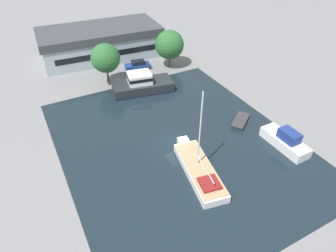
# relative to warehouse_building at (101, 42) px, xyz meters

# --- Properties ---
(ground_plane) EXTENTS (440.00, 440.00, 0.00)m
(ground_plane) POSITION_rel_warehouse_building_xyz_m (-0.02, -30.71, -2.87)
(ground_plane) COLOR slate
(water_canal) EXTENTS (28.01, 34.31, 0.01)m
(water_canal) POSITION_rel_warehouse_building_xyz_m (-0.02, -30.71, -2.87)
(water_canal) COLOR black
(water_canal) RESTS_ON ground
(warehouse_building) EXTENTS (23.33, 12.31, 5.68)m
(warehouse_building) POSITION_rel_warehouse_building_xyz_m (0.00, 0.00, 0.00)
(warehouse_building) COLOR #99A8B2
(warehouse_building) RESTS_ON ground
(quay_tree_near_building) EXTENTS (4.67, 4.67, 7.10)m
(quay_tree_near_building) POSITION_rel_warehouse_building_xyz_m (-2.72, -11.95, 1.89)
(quay_tree_near_building) COLOR brown
(quay_tree_near_building) RESTS_ON ground
(quay_tree_by_water) EXTENTS (5.16, 5.16, 6.82)m
(quay_tree_by_water) POSITION_rel_warehouse_building_xyz_m (9.57, -10.61, 1.36)
(quay_tree_by_water) COLOR brown
(quay_tree_by_water) RESTS_ON ground
(parked_car) EXTENTS (4.69, 2.46, 1.66)m
(parked_car) POSITION_rel_warehouse_building_xyz_m (3.88, -8.87, -2.04)
(parked_car) COLOR navy
(parked_car) RESTS_ON ground
(sailboat_moored) EXTENTS (4.55, 10.82, 10.28)m
(sailboat_moored) POSITION_rel_warehouse_building_xyz_m (-0.50, -36.49, -2.29)
(sailboat_moored) COLOR white
(sailboat_moored) RESTS_ON water_canal
(motor_cruiser) EXTENTS (10.24, 5.91, 3.11)m
(motor_cruiser) POSITION_rel_warehouse_building_xyz_m (1.47, -16.32, -1.75)
(motor_cruiser) COLOR #23282D
(motor_cruiser) RESTS_ON water_canal
(small_dinghy) EXTENTS (4.19, 3.67, 0.50)m
(small_dinghy) POSITION_rel_warehouse_building_xyz_m (9.90, -30.93, -2.61)
(small_dinghy) COLOR #23282D
(small_dinghy) RESTS_ON water_canal
(cabin_boat) EXTENTS (2.34, 6.46, 2.56)m
(cabin_boat) POSITION_rel_warehouse_building_xyz_m (11.46, -37.58, -1.94)
(cabin_boat) COLOR white
(cabin_boat) RESTS_ON water_canal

